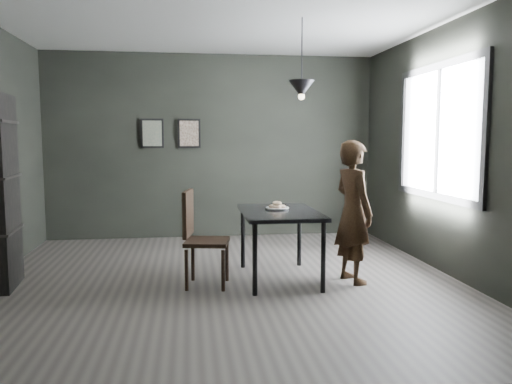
{
  "coord_description": "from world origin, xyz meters",
  "views": [
    {
      "loc": [
        -0.36,
        -5.22,
        1.52
      ],
      "look_at": [
        0.35,
        0.05,
        0.95
      ],
      "focal_mm": 35.0,
      "sensor_mm": 36.0,
      "label": 1
    }
  ],
  "objects": [
    {
      "name": "ground",
      "position": [
        0.0,
        0.0,
        0.0
      ],
      "size": [
        5.0,
        5.0,
        0.0
      ],
      "primitive_type": "plane",
      "color": "#373330",
      "rests_on": "ground"
    },
    {
      "name": "back_wall",
      "position": [
        0.0,
        2.5,
        1.4
      ],
      "size": [
        5.0,
        0.1,
        2.8
      ],
      "primitive_type": "cube",
      "color": "black",
      "rests_on": "ground"
    },
    {
      "name": "ceiling",
      "position": [
        0.0,
        0.0,
        2.8
      ],
      "size": [
        5.0,
        5.0,
        0.02
      ],
      "color": "silver",
      "rests_on": "ground"
    },
    {
      "name": "window_assembly",
      "position": [
        2.47,
        0.2,
        1.6
      ],
      "size": [
        0.04,
        1.96,
        1.56
      ],
      "color": "white",
      "rests_on": "ground"
    },
    {
      "name": "cafe_table",
      "position": [
        0.6,
        0.0,
        0.67
      ],
      "size": [
        0.8,
        1.2,
        0.75
      ],
      "color": "black",
      "rests_on": "ground"
    },
    {
      "name": "white_plate",
      "position": [
        0.59,
        0.11,
        0.76
      ],
      "size": [
        0.23,
        0.23,
        0.01
      ],
      "primitive_type": "cylinder",
      "color": "white",
      "rests_on": "cafe_table"
    },
    {
      "name": "donut_pile",
      "position": [
        0.59,
        0.11,
        0.79
      ],
      "size": [
        0.19,
        0.19,
        0.08
      ],
      "rotation": [
        0.0,
        0.0,
        -0.22
      ],
      "color": "beige",
      "rests_on": "white_plate"
    },
    {
      "name": "woman",
      "position": [
        1.35,
        -0.19,
        0.75
      ],
      "size": [
        0.49,
        0.62,
        1.51
      ],
      "primitive_type": "imported",
      "rotation": [
        0.0,
        0.0,
        1.83
      ],
      "color": "black",
      "rests_on": "ground"
    },
    {
      "name": "wood_chair",
      "position": [
        -0.27,
        -0.13,
        0.56
      ],
      "size": [
        0.5,
        0.5,
        0.99
      ],
      "rotation": [
        0.0,
        0.0,
        -0.18
      ],
      "color": "black",
      "rests_on": "ground"
    },
    {
      "name": "pendant_lamp",
      "position": [
        0.85,
        0.1,
        2.05
      ],
      "size": [
        0.28,
        0.28,
        0.86
      ],
      "color": "black",
      "rests_on": "ground"
    },
    {
      "name": "framed_print_left",
      "position": [
        -0.9,
        2.47,
        1.6
      ],
      "size": [
        0.34,
        0.04,
        0.44
      ],
      "color": "black",
      "rests_on": "ground"
    },
    {
      "name": "framed_print_right",
      "position": [
        -0.35,
        2.47,
        1.6
      ],
      "size": [
        0.34,
        0.04,
        0.44
      ],
      "color": "black",
      "rests_on": "ground"
    }
  ]
}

